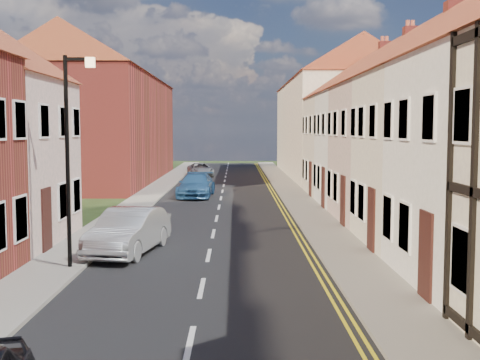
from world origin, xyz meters
TOP-DOWN VIEW (x-y plane):
  - road at (0.00, 30.00)m, footprint 7.00×90.00m
  - pavement_left at (-4.40, 30.00)m, footprint 1.80×90.00m
  - pavement_right at (4.40, 30.00)m, footprint 1.80×90.00m
  - cottage_r_pink at (9.30, 28.90)m, footprint 8.30×6.00m
  - cottage_r_white_far at (9.30, 34.30)m, footprint 8.30×5.20m
  - cottage_r_cream_far at (9.30, 39.70)m, footprint 8.30×6.00m
  - block_right_far at (9.30, 55.00)m, footprint 8.30×24.20m
  - block_left_far at (-9.30, 50.00)m, footprint 8.30×24.20m
  - lamppost at (-3.81, 20.00)m, footprint 0.88×0.15m
  - car_mid at (-2.62, 22.37)m, footprint 2.33×4.67m
  - car_far at (-1.50, 38.85)m, footprint 2.23×4.93m
  - car_distant at (-2.18, 54.61)m, footprint 2.70×4.49m

SIDE VIEW (x-z plane):
  - road at x=0.00m, z-range 0.00..0.02m
  - pavement_left at x=-4.40m, z-range 0.00..0.12m
  - pavement_right at x=4.40m, z-range 0.00..0.12m
  - car_distant at x=-2.18m, z-range 0.00..1.17m
  - car_far at x=-1.50m, z-range 0.00..1.40m
  - car_mid at x=-2.62m, z-range 0.00..1.47m
  - lamppost at x=-3.81m, z-range 0.54..6.54m
  - cottage_r_pink at x=9.30m, z-range -0.03..8.97m
  - cottage_r_cream_far at x=9.30m, z-range -0.03..8.97m
  - cottage_r_white_far at x=9.30m, z-range -0.02..8.98m
  - block_right_far at x=9.30m, z-range 0.04..10.54m
  - block_left_far at x=-9.30m, z-range 0.04..10.54m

